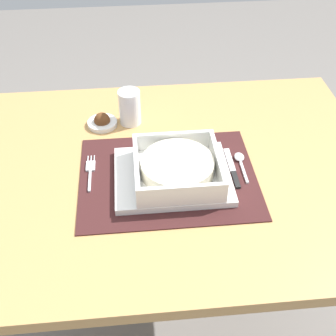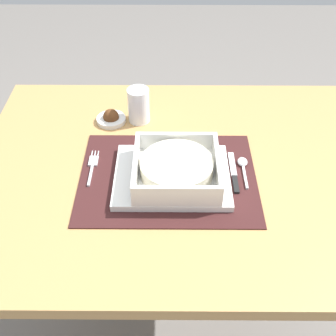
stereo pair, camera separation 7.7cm
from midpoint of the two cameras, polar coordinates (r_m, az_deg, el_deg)
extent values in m
plane|color=slate|center=(1.66, 2.41, -19.92)|extent=(6.00, 6.00, 0.00)
cube|color=#B2844C|center=(1.07, 3.52, -0.62)|extent=(1.00, 0.77, 0.03)
cube|color=olive|center=(1.62, -13.72, -2.50)|extent=(0.05, 0.05, 0.72)
cube|color=olive|center=(1.65, 18.33, -2.58)|extent=(0.05, 0.05, 0.72)
cube|color=#381919|center=(1.03, 2.14, -1.26)|extent=(0.42, 0.32, 0.00)
cube|color=white|center=(1.02, 2.70, -1.15)|extent=(0.27, 0.21, 0.02)
cube|color=white|center=(1.01, 3.32, -0.94)|extent=(0.19, 0.19, 0.01)
cube|color=white|center=(0.99, -1.99, 0.25)|extent=(0.01, 0.19, 0.04)
cube|color=white|center=(1.00, 8.69, 0.20)|extent=(0.01, 0.19, 0.04)
cube|color=white|center=(0.92, 3.60, -3.57)|extent=(0.17, 0.01, 0.04)
cube|color=white|center=(1.06, 3.19, 3.53)|extent=(0.17, 0.01, 0.04)
cylinder|color=beige|center=(0.99, 3.37, 0.01)|extent=(0.17, 0.17, 0.03)
cube|color=silver|center=(1.04, -8.00, -1.05)|extent=(0.01, 0.07, 0.00)
cube|color=silver|center=(1.08, -7.69, 0.85)|extent=(0.02, 0.04, 0.00)
cylinder|color=silver|center=(1.10, -7.94, 1.78)|extent=(0.00, 0.02, 0.00)
cylinder|color=silver|center=(1.10, -7.54, 1.78)|extent=(0.00, 0.02, 0.00)
cylinder|color=silver|center=(1.10, -7.14, 1.78)|extent=(0.00, 0.02, 0.00)
cube|color=silver|center=(1.05, 12.13, -1.30)|extent=(0.01, 0.08, 0.00)
ellipsoid|color=silver|center=(1.09, 11.72, 0.74)|extent=(0.02, 0.03, 0.01)
cube|color=black|center=(1.03, 10.96, -2.19)|extent=(0.01, 0.06, 0.01)
cube|color=silver|center=(1.08, 10.44, 0.44)|extent=(0.01, 0.09, 0.00)
cylinder|color=white|center=(1.19, -1.98, 8.13)|extent=(0.06, 0.06, 0.10)
cylinder|color=#C64C1E|center=(1.20, -1.96, 7.52)|extent=(0.05, 0.05, 0.06)
cylinder|color=white|center=(1.21, -5.61, 6.26)|extent=(0.08, 0.08, 0.01)
sphere|color=#593319|center=(1.21, -5.63, 6.61)|extent=(0.04, 0.04, 0.04)
camera|label=1|loc=(0.04, -87.82, 1.93)|focal=46.71mm
camera|label=2|loc=(0.04, 92.18, -1.93)|focal=46.71mm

